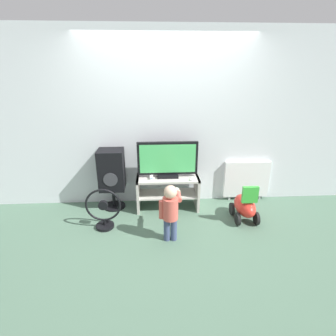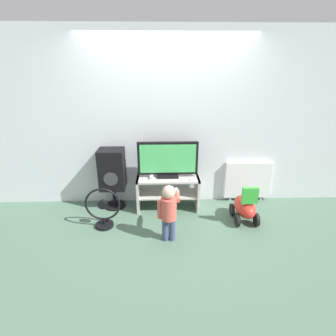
{
  "view_description": "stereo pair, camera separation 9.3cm",
  "coord_description": "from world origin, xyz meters",
  "px_view_note": "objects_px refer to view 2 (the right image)",
  "views": [
    {
      "loc": [
        -0.21,
        -3.4,
        2.04
      ],
      "look_at": [
        0.0,
        0.12,
        0.69
      ],
      "focal_mm": 28.0,
      "sensor_mm": 36.0,
      "label": 1
    },
    {
      "loc": [
        -0.11,
        -3.4,
        2.04
      ],
      "look_at": [
        0.0,
        0.12,
        0.69
      ],
      "focal_mm": 28.0,
      "sensor_mm": 36.0,
      "label": 2
    }
  ],
  "objects_px": {
    "television": "(168,160)",
    "speaker_tower": "(112,171)",
    "radiator": "(247,180)",
    "ride_on_toy": "(245,207)",
    "game_console": "(152,176)",
    "remote_primary": "(192,179)",
    "floor_fan": "(103,210)",
    "child": "(169,209)"
  },
  "relations": [
    {
      "from": "radiator",
      "to": "ride_on_toy",
      "type": "bearing_deg",
      "value": -109.46
    },
    {
      "from": "game_console",
      "to": "remote_primary",
      "type": "distance_m",
      "value": 0.6
    },
    {
      "from": "radiator",
      "to": "television",
      "type": "bearing_deg",
      "value": -171.51
    },
    {
      "from": "game_console",
      "to": "child",
      "type": "xyz_separation_m",
      "value": [
        0.23,
        -0.8,
        -0.09
      ]
    },
    {
      "from": "floor_fan",
      "to": "ride_on_toy",
      "type": "height_order",
      "value": "same"
    },
    {
      "from": "remote_primary",
      "to": "ride_on_toy",
      "type": "height_order",
      "value": "ride_on_toy"
    },
    {
      "from": "child",
      "to": "radiator",
      "type": "relative_size",
      "value": 1.03
    },
    {
      "from": "radiator",
      "to": "remote_primary",
      "type": "bearing_deg",
      "value": -160.8
    },
    {
      "from": "floor_fan",
      "to": "ride_on_toy",
      "type": "relative_size",
      "value": 1.0
    },
    {
      "from": "speaker_tower",
      "to": "radiator",
      "type": "bearing_deg",
      "value": 3.82
    },
    {
      "from": "game_console",
      "to": "floor_fan",
      "type": "xyz_separation_m",
      "value": [
        -0.65,
        -0.49,
        -0.28
      ]
    },
    {
      "from": "television",
      "to": "radiator",
      "type": "height_order",
      "value": "television"
    },
    {
      "from": "television",
      "to": "floor_fan",
      "type": "height_order",
      "value": "television"
    },
    {
      "from": "television",
      "to": "child",
      "type": "relative_size",
      "value": 1.18
    },
    {
      "from": "game_console",
      "to": "child",
      "type": "relative_size",
      "value": 0.25
    },
    {
      "from": "game_console",
      "to": "radiator",
      "type": "relative_size",
      "value": 0.25
    },
    {
      "from": "game_console",
      "to": "remote_primary",
      "type": "xyz_separation_m",
      "value": [
        0.59,
        -0.11,
        -0.01
      ]
    },
    {
      "from": "speaker_tower",
      "to": "floor_fan",
      "type": "distance_m",
      "value": 0.66
    },
    {
      "from": "television",
      "to": "speaker_tower",
      "type": "xyz_separation_m",
      "value": [
        -0.83,
        0.05,
        -0.18
      ]
    },
    {
      "from": "speaker_tower",
      "to": "ride_on_toy",
      "type": "height_order",
      "value": "speaker_tower"
    },
    {
      "from": "television",
      "to": "child",
      "type": "xyz_separation_m",
      "value": [
        -0.01,
        -0.83,
        -0.34
      ]
    },
    {
      "from": "floor_fan",
      "to": "radiator",
      "type": "height_order",
      "value": "radiator"
    },
    {
      "from": "television",
      "to": "speaker_tower",
      "type": "relative_size",
      "value": 0.95
    },
    {
      "from": "television",
      "to": "floor_fan",
      "type": "distance_m",
      "value": 1.15
    },
    {
      "from": "ride_on_toy",
      "to": "speaker_tower",
      "type": "bearing_deg",
      "value": 165.97
    },
    {
      "from": "game_console",
      "to": "speaker_tower",
      "type": "distance_m",
      "value": 0.6
    },
    {
      "from": "remote_primary",
      "to": "child",
      "type": "xyz_separation_m",
      "value": [
        -0.36,
        -0.69,
        -0.08
      ]
    },
    {
      "from": "television",
      "to": "ride_on_toy",
      "type": "bearing_deg",
      "value": -21.65
    },
    {
      "from": "ride_on_toy",
      "to": "child",
      "type": "bearing_deg",
      "value": -159.55
    },
    {
      "from": "child",
      "to": "floor_fan",
      "type": "height_order",
      "value": "child"
    },
    {
      "from": "ride_on_toy",
      "to": "radiator",
      "type": "relative_size",
      "value": 0.79
    },
    {
      "from": "television",
      "to": "radiator",
      "type": "bearing_deg",
      "value": 8.49
    },
    {
      "from": "speaker_tower",
      "to": "floor_fan",
      "type": "xyz_separation_m",
      "value": [
        -0.05,
        -0.56,
        -0.34
      ]
    },
    {
      "from": "television",
      "to": "radiator",
      "type": "xyz_separation_m",
      "value": [
        1.29,
        0.19,
        -0.42
      ]
    },
    {
      "from": "television",
      "to": "remote_primary",
      "type": "bearing_deg",
      "value": -21.18
    },
    {
      "from": "speaker_tower",
      "to": "floor_fan",
      "type": "height_order",
      "value": "speaker_tower"
    },
    {
      "from": "game_console",
      "to": "floor_fan",
      "type": "bearing_deg",
      "value": -142.88
    },
    {
      "from": "child",
      "to": "radiator",
      "type": "distance_m",
      "value": 1.65
    },
    {
      "from": "child",
      "to": "speaker_tower",
      "type": "bearing_deg",
      "value": 133.04
    },
    {
      "from": "child",
      "to": "ride_on_toy",
      "type": "relative_size",
      "value": 1.3
    },
    {
      "from": "remote_primary",
      "to": "speaker_tower",
      "type": "xyz_separation_m",
      "value": [
        -1.18,
        0.19,
        0.07
      ]
    },
    {
      "from": "television",
      "to": "radiator",
      "type": "distance_m",
      "value": 1.37
    }
  ]
}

